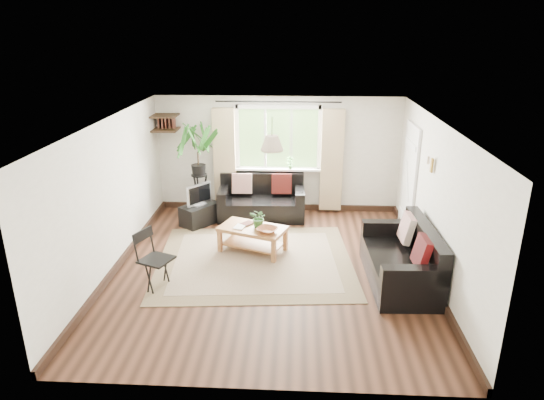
# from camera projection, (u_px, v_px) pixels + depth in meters

# --- Properties ---
(floor) EXTENTS (5.50, 5.50, 0.00)m
(floor) POSITION_uv_depth(u_px,v_px,m) (271.00, 269.00, 7.84)
(floor) COLOR black
(floor) RESTS_ON ground
(ceiling) EXTENTS (5.50, 5.50, 0.00)m
(ceiling) POSITION_uv_depth(u_px,v_px,m) (270.00, 122.00, 7.02)
(ceiling) COLOR white
(ceiling) RESTS_ON floor
(wall_back) EXTENTS (5.00, 0.02, 2.40)m
(wall_back) POSITION_uv_depth(u_px,v_px,m) (278.00, 155.00, 10.01)
(wall_back) COLOR beige
(wall_back) RESTS_ON floor
(wall_front) EXTENTS (5.00, 0.02, 2.40)m
(wall_front) POSITION_uv_depth(u_px,v_px,m) (255.00, 293.00, 4.85)
(wall_front) COLOR beige
(wall_front) RESTS_ON floor
(wall_left) EXTENTS (0.02, 5.50, 2.40)m
(wall_left) POSITION_uv_depth(u_px,v_px,m) (111.00, 197.00, 7.56)
(wall_left) COLOR beige
(wall_left) RESTS_ON floor
(wall_right) EXTENTS (0.02, 5.50, 2.40)m
(wall_right) POSITION_uv_depth(u_px,v_px,m) (436.00, 203.00, 7.30)
(wall_right) COLOR beige
(wall_right) RESTS_ON floor
(rug) EXTENTS (3.43, 3.01, 0.02)m
(rug) POSITION_uv_depth(u_px,v_px,m) (255.00, 261.00, 8.11)
(rug) COLOR #BDAE92
(rug) RESTS_ON floor
(window) EXTENTS (2.50, 0.16, 2.16)m
(window) POSITION_uv_depth(u_px,v_px,m) (278.00, 138.00, 9.86)
(window) COLOR white
(window) RESTS_ON wall_back
(door) EXTENTS (0.06, 0.96, 2.06)m
(door) POSITION_uv_depth(u_px,v_px,m) (409.00, 181.00, 8.97)
(door) COLOR silver
(door) RESTS_ON wall_right
(corner_shelf) EXTENTS (0.50, 0.50, 0.34)m
(corner_shelf) POSITION_uv_depth(u_px,v_px,m) (165.00, 123.00, 9.66)
(corner_shelf) COLOR black
(corner_shelf) RESTS_ON wall_back
(pendant_lamp) EXTENTS (0.36, 0.36, 0.54)m
(pendant_lamp) POSITION_uv_depth(u_px,v_px,m) (272.00, 139.00, 7.52)
(pendant_lamp) COLOR beige
(pendant_lamp) RESTS_ON ceiling
(wall_sconce) EXTENTS (0.12, 0.12, 0.28)m
(wall_sconce) POSITION_uv_depth(u_px,v_px,m) (430.00, 163.00, 7.40)
(wall_sconce) COLOR beige
(wall_sconce) RESTS_ON wall_right
(sofa_back) EXTENTS (1.75, 0.92, 0.81)m
(sofa_back) POSITION_uv_depth(u_px,v_px,m) (262.00, 198.00, 9.84)
(sofa_back) COLOR black
(sofa_back) RESTS_ON floor
(sofa_right) EXTENTS (1.86, 0.98, 0.86)m
(sofa_right) POSITION_uv_depth(u_px,v_px,m) (400.00, 256.00, 7.33)
(sofa_right) COLOR black
(sofa_right) RESTS_ON floor
(coffee_table) EXTENTS (1.26, 0.96, 0.46)m
(coffee_table) POSITION_uv_depth(u_px,v_px,m) (253.00, 239.00, 8.39)
(coffee_table) COLOR brown
(coffee_table) RESTS_ON floor
(table_plant) EXTENTS (0.38, 0.37, 0.33)m
(table_plant) POSITION_uv_depth(u_px,v_px,m) (259.00, 218.00, 8.26)
(table_plant) COLOR #2C5C25
(table_plant) RESTS_ON coffee_table
(bowl) EXTENTS (0.45, 0.45, 0.08)m
(bowl) POSITION_uv_depth(u_px,v_px,m) (267.00, 230.00, 8.09)
(bowl) COLOR #9D5836
(bowl) RESTS_ON coffee_table
(book_a) EXTENTS (0.23, 0.27, 0.02)m
(book_a) POSITION_uv_depth(u_px,v_px,m) (235.00, 226.00, 8.33)
(book_a) COLOR white
(book_a) RESTS_ON coffee_table
(book_b) EXTENTS (0.27, 0.28, 0.02)m
(book_b) POSITION_uv_depth(u_px,v_px,m) (244.00, 222.00, 8.50)
(book_b) COLOR #512820
(book_b) RESTS_ON coffee_table
(tv_stand) EXTENTS (0.80, 0.85, 0.40)m
(tv_stand) POSITION_uv_depth(u_px,v_px,m) (200.00, 214.00, 9.57)
(tv_stand) COLOR black
(tv_stand) RESTS_ON floor
(tv) EXTENTS (0.51, 0.57, 0.44)m
(tv) POSITION_uv_depth(u_px,v_px,m) (199.00, 194.00, 9.42)
(tv) COLOR #A5A5AA
(tv) RESTS_ON tv_stand
(palm_stand) EXTENTS (0.92, 0.92, 1.90)m
(palm_stand) POSITION_uv_depth(u_px,v_px,m) (199.00, 171.00, 9.77)
(palm_stand) COLOR black
(palm_stand) RESTS_ON floor
(folding_chair) EXTENTS (0.61, 0.61, 0.90)m
(folding_chair) POSITION_uv_depth(u_px,v_px,m) (156.00, 261.00, 7.14)
(folding_chair) COLOR black
(folding_chair) RESTS_ON floor
(sill_plant) EXTENTS (0.14, 0.10, 0.27)m
(sill_plant) POSITION_uv_depth(u_px,v_px,m) (290.00, 163.00, 9.93)
(sill_plant) COLOR #2D6023
(sill_plant) RESTS_ON window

